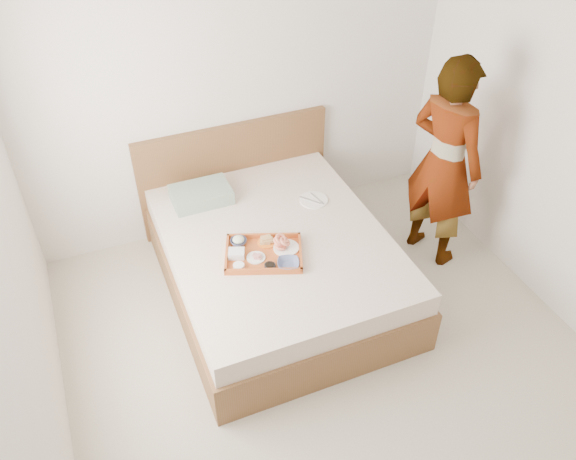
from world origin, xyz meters
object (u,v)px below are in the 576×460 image
(bed, at_px, (277,263))
(tray, at_px, (264,253))
(person, at_px, (444,164))
(dinner_plate, at_px, (314,200))

(bed, bearing_deg, tray, -134.54)
(bed, distance_m, person, 1.48)
(dinner_plate, relative_size, person, 0.13)
(dinner_plate, xyz_separation_m, person, (0.92, -0.35, 0.33))
(bed, xyz_separation_m, dinner_plate, (0.43, 0.29, 0.27))
(bed, bearing_deg, dinner_plate, 34.18)
(person, bearing_deg, bed, 68.55)
(bed, height_order, person, person)
(bed, distance_m, dinner_plate, 0.59)
(tray, height_order, person, person)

